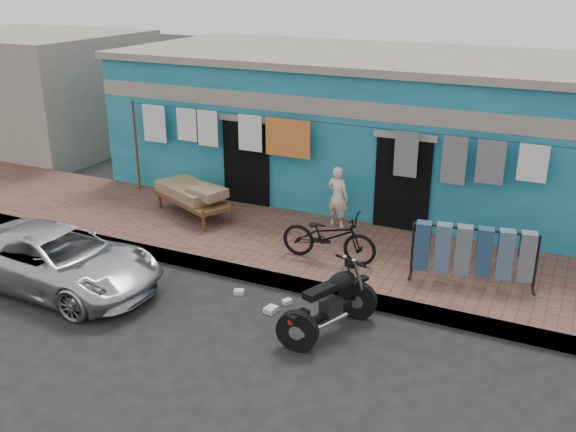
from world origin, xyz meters
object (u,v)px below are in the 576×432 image
object	(u,v)px
bicycle	(329,231)
seated_person	(338,197)
motorcycle	(329,302)
charpoy	(195,200)
car	(57,259)
jeans_rack	(473,254)

from	to	relation	value
bicycle	seated_person	bearing A→B (deg)	13.04
motorcycle	charpoy	xyz separation A→B (m)	(-4.19, 2.79, 0.05)
car	seated_person	distance (m)	5.38
bicycle	jeans_rack	bearing A→B (deg)	-87.82
bicycle	car	bearing A→B (deg)	119.44
seated_person	charpoy	distance (m)	3.03
bicycle	motorcycle	size ratio (longest dim) A/B	0.99
motorcycle	charpoy	distance (m)	5.04
car	jeans_rack	world-z (taller)	jeans_rack
car	seated_person	size ratio (longest dim) A/B	3.03
bicycle	charpoy	world-z (taller)	bicycle
bicycle	jeans_rack	world-z (taller)	bicycle
jeans_rack	car	bearing A→B (deg)	-156.57
bicycle	jeans_rack	xyz separation A→B (m)	(2.46, 0.24, -0.06)
seated_person	jeans_rack	size ratio (longest dim) A/B	0.59
car	bicycle	distance (m)	4.67
seated_person	bicycle	world-z (taller)	seated_person
bicycle	motorcycle	xyz separation A→B (m)	(0.80, -1.93, -0.27)
car	bicycle	bearing A→B (deg)	-56.27
bicycle	charpoy	bearing A→B (deg)	72.40
car	charpoy	world-z (taller)	car
seated_person	motorcycle	size ratio (longest dim) A/B	0.72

